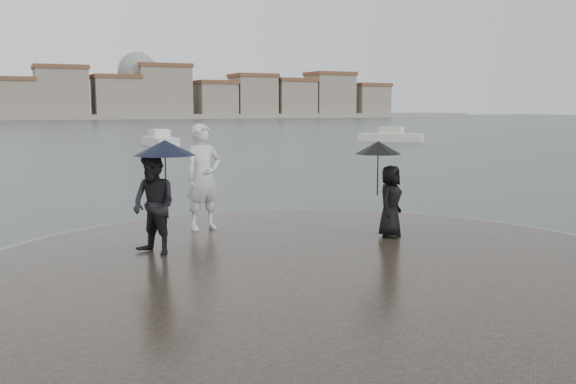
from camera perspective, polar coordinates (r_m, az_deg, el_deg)
name	(u,v)px	position (r m, az deg, el deg)	size (l,w,h in m)	color
ground	(459,363)	(8.06, 14.92, -14.44)	(400.00, 400.00, 0.00)	#2B3835
kerb_ring	(321,278)	(10.79, 2.92, -7.64)	(12.50, 12.50, 0.32)	gray
quay_tip	(321,277)	(10.78, 2.92, -7.53)	(11.90, 11.90, 0.36)	#2D261E
statue	(203,177)	(13.85, -7.53, 1.33)	(0.83, 0.54, 2.28)	silver
visitor_left	(157,190)	(11.69, -11.60, 0.15)	(1.33, 1.21, 2.04)	black
visitor_right	(386,184)	(13.10, 8.73, 0.74)	(1.15, 0.98, 1.95)	black
boats	(166,142)	(48.73, -10.83, 4.36)	(44.42, 8.87, 1.50)	silver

